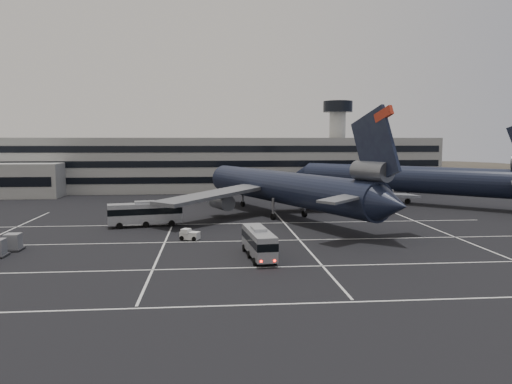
# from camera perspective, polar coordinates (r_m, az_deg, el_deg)

# --- Properties ---
(ground) EXTENTS (260.00, 260.00, 0.00)m
(ground) POSITION_cam_1_polar(r_m,az_deg,el_deg) (63.04, -5.24, -6.41)
(ground) COLOR black
(ground) RESTS_ON ground
(lane_markings) EXTENTS (90.00, 55.62, 0.01)m
(lane_markings) POSITION_cam_1_polar(r_m,az_deg,el_deg) (63.75, -4.38, -6.25)
(lane_markings) COLOR silver
(lane_markings) RESTS_ON ground
(terminal) EXTENTS (125.00, 26.00, 24.00)m
(terminal) POSITION_cam_1_polar(r_m,az_deg,el_deg) (132.92, -6.53, 3.12)
(terminal) COLOR gray
(terminal) RESTS_ON ground
(hills) EXTENTS (352.00, 180.00, 44.00)m
(hills) POSITION_cam_1_polar(r_m,az_deg,el_deg) (233.67, -0.79, -0.29)
(hills) COLOR #38332B
(hills) RESTS_ON ground
(trijet_main) EXTENTS (43.62, 54.75, 18.08)m
(trijet_main) POSITION_cam_1_polar(r_m,az_deg,el_deg) (86.79, 3.28, 0.52)
(trijet_main) COLOR black
(trijet_main) RESTS_ON ground
(trijet_far) EXTENTS (46.26, 43.00, 18.08)m
(trijet_far) POSITION_cam_1_polar(r_m,az_deg,el_deg) (109.59, 17.49, 1.49)
(trijet_far) COLOR black
(trijet_far) RESTS_ON ground
(bus_near) EXTENTS (3.32, 10.21, 3.54)m
(bus_near) POSITION_cam_1_polar(r_m,az_deg,el_deg) (57.40, 0.31, -5.64)
(bus_near) COLOR gray
(bus_near) RESTS_ON ground
(bus_far) EXTENTS (11.62, 4.95, 4.00)m
(bus_far) POSITION_cam_1_polar(r_m,az_deg,el_deg) (79.81, -12.57, -2.31)
(bus_far) COLOR gray
(bus_far) RESTS_ON ground
(tug_b) EXTENTS (2.84, 2.34, 1.59)m
(tug_b) POSITION_cam_1_polar(r_m,az_deg,el_deg) (68.18, -7.49, -4.88)
(tug_b) COLOR silver
(tug_b) RESTS_ON ground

